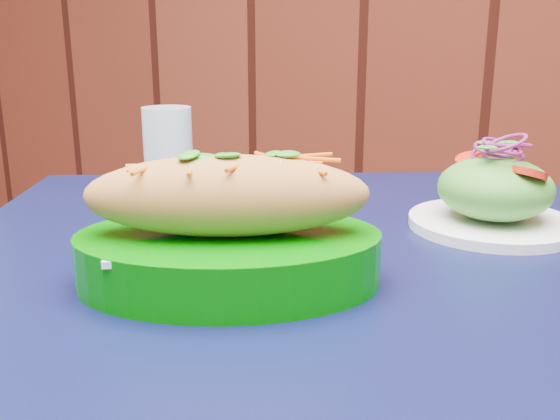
% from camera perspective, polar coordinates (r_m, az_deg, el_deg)
% --- Properties ---
extents(cafe_table, '(1.06, 1.06, 0.75)m').
position_cam_1_polar(cafe_table, '(0.69, 3.09, -11.00)').
color(cafe_table, black).
rests_on(cafe_table, ground).
extents(banh_mi_basket, '(0.33, 0.28, 0.13)m').
position_cam_1_polar(banh_mi_basket, '(0.56, -4.75, -1.89)').
color(banh_mi_basket, '#006E01').
rests_on(banh_mi_basket, cafe_table).
extents(salad_plate, '(0.19, 0.19, 0.11)m').
position_cam_1_polar(salad_plate, '(0.77, 19.02, 1.30)').
color(salad_plate, white).
rests_on(salad_plate, cafe_table).
extents(water_glass, '(0.07, 0.07, 0.12)m').
position_cam_1_polar(water_glass, '(0.95, -10.20, 5.69)').
color(water_glass, silver).
rests_on(water_glass, cafe_table).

